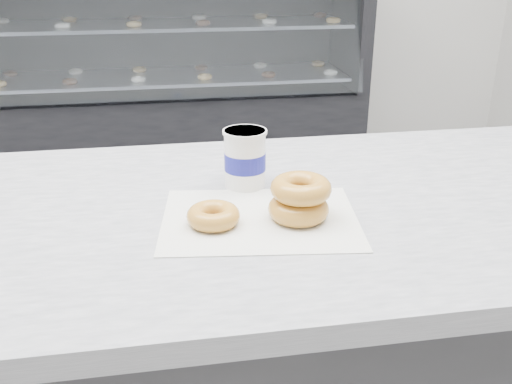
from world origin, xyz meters
TOP-DOWN VIEW (x-y plane):
  - ground at (0.00, 0.00)m, footprint 5.00×5.00m
  - display_case at (0.00, 2.12)m, footprint 2.40×0.74m
  - wax_paper at (0.09, -0.66)m, footprint 0.37×0.30m
  - donut_single at (0.00, -0.67)m, footprint 0.12×0.12m
  - donut_stack at (0.15, -0.67)m, footprint 0.13×0.13m
  - coffee_cup at (0.08, -0.51)m, footprint 0.09×0.09m

SIDE VIEW (x-z plane):
  - ground at x=0.00m, z-range 0.00..0.00m
  - display_case at x=0.00m, z-range -0.13..1.12m
  - wax_paper at x=0.09m, z-range 0.90..0.90m
  - donut_single at x=0.00m, z-range 0.90..0.93m
  - donut_stack at x=0.15m, z-range 0.90..0.98m
  - coffee_cup at x=0.08m, z-range 0.90..1.02m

